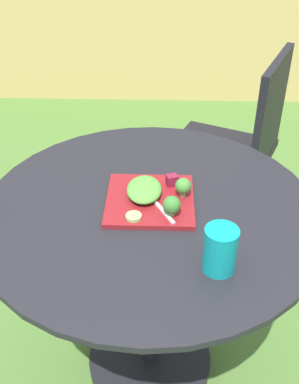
{
  "coord_description": "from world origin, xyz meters",
  "views": [
    {
      "loc": [
        0.03,
        -1.04,
        1.5
      ],
      "look_at": [
        -0.0,
        0.01,
        0.76
      ],
      "focal_mm": 43.52,
      "sensor_mm": 36.0,
      "label": 1
    }
  ],
  "objects_px": {
    "salad_plate": "(149,200)",
    "fork": "(157,204)",
    "drinking_glass": "(220,252)",
    "patio_chair": "(240,140)"
  },
  "relations": [
    {
      "from": "patio_chair",
      "to": "fork",
      "type": "relative_size",
      "value": 6.28
    },
    {
      "from": "drinking_glass",
      "to": "patio_chair",
      "type": "bearing_deg",
      "value": 78.58
    },
    {
      "from": "patio_chair",
      "to": "drinking_glass",
      "type": "xyz_separation_m",
      "value": [
        -0.2,
        -0.98,
        0.25
      ]
    },
    {
      "from": "salad_plate",
      "to": "patio_chair",
      "type": "bearing_deg",
      "value": 63.2
    },
    {
      "from": "patio_chair",
      "to": "salad_plate",
      "type": "xyz_separation_m",
      "value": [
        -0.37,
        -0.73,
        0.2
      ]
    },
    {
      "from": "patio_chair",
      "to": "drinking_glass",
      "type": "bearing_deg",
      "value": -101.42
    },
    {
      "from": "salad_plate",
      "to": "fork",
      "type": "bearing_deg",
      "value": -52.89
    },
    {
      "from": "patio_chair",
      "to": "salad_plate",
      "type": "distance_m",
      "value": 0.84
    },
    {
      "from": "salad_plate",
      "to": "drinking_glass",
      "type": "distance_m",
      "value": 0.31
    },
    {
      "from": "patio_chair",
      "to": "fork",
      "type": "xyz_separation_m",
      "value": [
        -0.35,
        -0.76,
        0.21
      ]
    }
  ]
}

